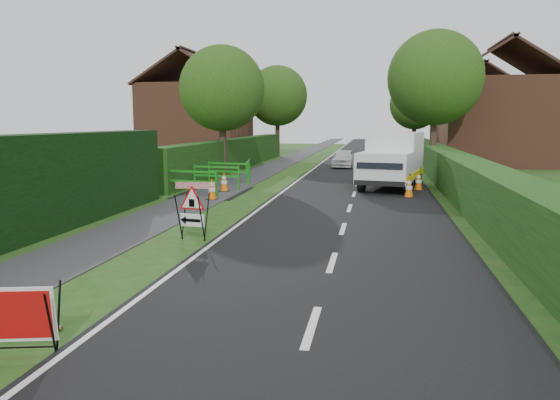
{
  "coord_description": "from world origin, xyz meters",
  "views": [
    {
      "loc": [
        3.32,
        -9.62,
        2.81
      ],
      "look_at": [
        1.16,
        2.6,
        1.02
      ],
      "focal_mm": 35.0,
      "sensor_mm": 36.0,
      "label": 1
    }
  ],
  "objects": [
    {
      "name": "house_west",
      "position": [
        -10.0,
        30.0,
        2.9
      ],
      "size": [
        7.5,
        7.4,
        7.88
      ],
      "color": "brown",
      "rests_on": "ground"
    },
    {
      "name": "traffic_cone_4",
      "position": [
        -2.72,
        11.54,
        0.39
      ],
      "size": [
        0.38,
        0.38,
        0.79
      ],
      "color": "black",
      "rests_on": "ground"
    },
    {
      "name": "traffic_cone_2",
      "position": [
        4.77,
        15.88,
        0.39
      ],
      "size": [
        0.38,
        0.38,
        0.79
      ],
      "color": "black",
      "rests_on": "ground"
    },
    {
      "name": "red_rect_sign",
      "position": [
        -0.95,
        -3.97,
        0.48
      ],
      "size": [
        1.09,
        0.81,
        0.84
      ],
      "rotation": [
        0.0,
        0.0,
        0.25
      ],
      "color": "black",
      "rests_on": "ground"
    },
    {
      "name": "traffic_cone_0",
      "position": [
        4.54,
        10.99,
        0.39
      ],
      "size": [
        0.38,
        0.38,
        0.79
      ],
      "color": "black",
      "rests_on": "ground"
    },
    {
      "name": "ped_barrier_3",
      "position": [
        -2.67,
        15.51,
        0.63
      ],
      "size": [
        0.67,
        2.09,
        1.0
      ],
      "rotation": [
        0.0,
        0.0,
        1.73
      ],
      "color": "#188618",
      "rests_on": "ground"
    },
    {
      "name": "works_van",
      "position": [
        3.99,
        13.99,
        1.24
      ],
      "size": [
        2.97,
        5.42,
        2.34
      ],
      "rotation": [
        0.0,
        0.0,
        -0.2
      ],
      "color": "silver",
      "rests_on": "ground"
    },
    {
      "name": "ground",
      "position": [
        0.0,
        0.0,
        0.0
      ],
      "size": [
        120.0,
        120.0,
        0.0
      ],
      "primitive_type": "plane",
      "color": "#1C4614",
      "rests_on": "ground"
    },
    {
      "name": "ped_barrier_0",
      "position": [
        -3.55,
        10.13,
        0.63
      ],
      "size": [
        2.09,
        0.73,
        1.0
      ],
      "rotation": [
        0.0,
        0.0,
        -0.19
      ],
      "color": "#188618",
      "rests_on": "ground"
    },
    {
      "name": "hedge_west_far",
      "position": [
        -5.0,
        22.0,
        0.0
      ],
      "size": [
        1.0,
        24.0,
        1.8
      ],
      "primitive_type": "cube",
      "color": "#14380F",
      "rests_on": "ground"
    },
    {
      "name": "ped_barrier_2",
      "position": [
        -3.3,
        14.31,
        0.63
      ],
      "size": [
        2.09,
        0.78,
        1.0
      ],
      "rotation": [
        0.0,
        0.0,
        -0.21
      ],
      "color": "#188618",
      "rests_on": "ground"
    },
    {
      "name": "tree_ne",
      "position": [
        6.4,
        22.0,
        5.17
      ],
      "size": [
        5.2,
        5.2,
        7.79
      ],
      "color": "#2D2116",
      "rests_on": "ground"
    },
    {
      "name": "traffic_cone_1",
      "position": [
        5.04,
        13.24,
        0.39
      ],
      "size": [
        0.38,
        0.38,
        0.79
      ],
      "color": "black",
      "rests_on": "ground"
    },
    {
      "name": "redwhite_plank",
      "position": [
        -3.31,
        9.7,
        0.0
      ],
      "size": [
        1.5,
        0.2,
        0.25
      ],
      "primitive_type": "cube",
      "rotation": [
        0.0,
        0.0,
        0.11
      ],
      "color": "red",
      "rests_on": "ground"
    },
    {
      "name": "triangle_sign",
      "position": [
        -0.96,
        2.5,
        0.77
      ],
      "size": [
        0.87,
        0.87,
        1.11
      ],
      "rotation": [
        0.0,
        0.0,
        -0.16
      ],
      "color": "black",
      "rests_on": "ground"
    },
    {
      "name": "footpath",
      "position": [
        -3.0,
        35.0,
        0.01
      ],
      "size": [
        2.0,
        90.0,
        0.02
      ],
      "primitive_type": "cube",
      "color": "#2D2D30",
      "rests_on": "ground"
    },
    {
      "name": "road_surface",
      "position": [
        2.5,
        35.0,
        0.0
      ],
      "size": [
        6.0,
        90.0,
        0.02
      ],
      "primitive_type": "cube",
      "color": "black",
      "rests_on": "ground"
    },
    {
      "name": "hedge_east",
      "position": [
        6.5,
        16.0,
        0.0
      ],
      "size": [
        1.2,
        50.0,
        1.5
      ],
      "primitive_type": "cube",
      "color": "#14380F",
      "rests_on": "ground"
    },
    {
      "name": "tree_fe",
      "position": [
        6.4,
        38.0,
        4.22
      ],
      "size": [
        4.2,
        4.2,
        6.33
      ],
      "color": "#2D2116",
      "rests_on": "ground"
    },
    {
      "name": "ped_barrier_1",
      "position": [
        -3.28,
        12.33,
        0.63
      ],
      "size": [
        2.09,
        0.6,
        1.0
      ],
      "rotation": [
        0.0,
        0.0,
        -0.12
      ],
      "color": "#188618",
      "rests_on": "ground"
    },
    {
      "name": "tree_nw",
      "position": [
        -4.6,
        18.0,
        4.48
      ],
      "size": [
        4.4,
        4.4,
        6.7
      ],
      "color": "#2D2116",
      "rests_on": "ground"
    },
    {
      "name": "traffic_cone_3",
      "position": [
        -2.5,
        9.15,
        0.39
      ],
      "size": [
        0.38,
        0.38,
        0.79
      ],
      "color": "black",
      "rests_on": "ground"
    },
    {
      "name": "house_east_a",
      "position": [
        11.0,
        28.0,
        2.9
      ],
      "size": [
        7.5,
        7.4,
        7.88
      ],
      "color": "brown",
      "rests_on": "ground"
    },
    {
      "name": "litter_can",
      "position": [
        -0.88,
        -3.19,
        0.0
      ],
      "size": [
        0.12,
        0.07,
        0.07
      ],
      "primitive_type": "cylinder",
      "rotation": [
        0.0,
        1.57,
        0.0
      ],
      "color": "#BF7F4C",
      "rests_on": "ground"
    },
    {
      "name": "house_east_b",
      "position": [
        12.0,
        42.0,
        2.9
      ],
      "size": [
        7.5,
        7.4,
        7.88
      ],
      "color": "brown",
      "rests_on": "ground"
    },
    {
      "name": "tree_fw",
      "position": [
        -4.6,
        34.0,
        4.83
      ],
      "size": [
        4.8,
        4.8,
        7.24
      ],
      "color": "#2D2116",
      "rests_on": "ground"
    },
    {
      "name": "hatchback_car",
      "position": [
        1.36,
        24.09,
        0.56
      ],
      "size": [
        1.5,
        3.35,
        1.12
      ],
      "primitive_type": "imported",
      "rotation": [
        0.0,
        0.0,
        -0.06
      ],
      "color": "silver",
      "rests_on": "ground"
    }
  ]
}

